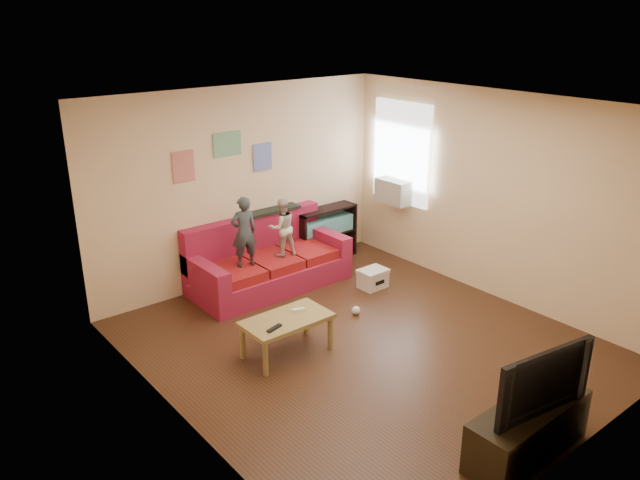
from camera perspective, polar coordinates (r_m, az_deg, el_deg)
room_shell at (r=6.70m, az=4.32°, el=0.55°), size 4.52×5.02×2.72m
sofa at (r=8.64m, az=-4.90°, el=-2.11°), size 2.18×1.00×0.96m
child_a at (r=8.06m, az=-6.98°, el=0.74°), size 0.38×0.29×0.94m
child_b at (r=8.39m, az=-3.50°, el=1.16°), size 0.43×0.36×0.80m
coffee_table at (r=6.91m, az=-3.06°, el=-7.60°), size 0.98×0.54×0.44m
remote at (r=6.67m, az=-4.21°, el=-8.04°), size 0.21×0.10×0.02m
game_controller at (r=7.02m, az=-1.99°, el=-6.41°), size 0.15×0.09×0.03m
bookshelf at (r=9.48m, az=0.50°, el=0.33°), size 1.01×0.30×0.81m
window at (r=9.26m, az=7.44°, el=7.90°), size 0.04×1.08×1.48m
ac_unit at (r=9.31m, az=6.77°, el=4.45°), size 0.28×0.55×0.35m
artwork_left at (r=8.09m, az=-12.38°, el=6.57°), size 0.30×0.01×0.40m
artwork_center at (r=8.35m, az=-8.48°, el=8.66°), size 0.42×0.01×0.32m
artwork_right at (r=8.69m, az=-5.27°, el=7.57°), size 0.30×0.01×0.38m
file_box at (r=8.62m, az=4.85°, el=-3.51°), size 0.38×0.29×0.26m
tv_stand at (r=5.85m, az=18.46°, el=-16.19°), size 1.27×0.44×0.48m
television at (r=5.55m, az=19.08°, el=-11.74°), size 1.04×0.29×0.59m
tissue at (r=7.90m, az=3.32°, el=-6.45°), size 0.13×0.13×0.11m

